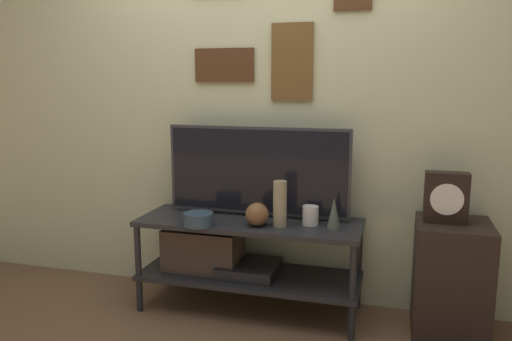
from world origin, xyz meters
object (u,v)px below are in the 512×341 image
mantel_clock (446,197)px  vase_round_glass (257,214)px  television (257,171)px  vase_tall_ceramic (280,204)px  candle_jar (310,215)px  vase_wide_bowl (198,219)px  vase_slim_bronze (334,213)px

mantel_clock → vase_round_glass: bearing=-172.6°
television → vase_tall_ceramic: bearing=-43.3°
television → vase_round_glass: 0.32m
candle_jar → mantel_clock: 0.78m
television → vase_wide_bowl: bearing=-133.4°
candle_jar → vase_tall_ceramic: bearing=-155.5°
vase_round_glass → mantel_clock: bearing=7.4°
vase_tall_ceramic → mantel_clock: size_ratio=0.96×
television → vase_tall_ceramic: 0.30m
vase_round_glass → television: bearing=105.1°
television → vase_wide_bowl: (-0.28, -0.30, -0.26)m
vase_round_glass → vase_slim_bronze: bearing=10.4°
candle_jar → mantel_clock: (0.76, 0.03, 0.15)m
vase_round_glass → mantel_clock: size_ratio=0.49×
vase_tall_ceramic → television: bearing=136.7°
television → mantel_clock: size_ratio=4.10×
vase_round_glass → vase_wide_bowl: vase_round_glass is taller
vase_slim_bronze → vase_round_glass: bearing=-169.6°
vase_wide_bowl → television: bearing=46.6°
candle_jar → vase_slim_bronze: bearing=-11.9°
television → vase_round_glass: television is taller
vase_round_glass → mantel_clock: mantel_clock is taller
mantel_clock → vase_tall_ceramic: bearing=-173.6°
vase_tall_ceramic → mantel_clock: (0.93, 0.10, 0.07)m
vase_tall_ceramic → mantel_clock: bearing=6.4°
vase_round_glass → vase_tall_ceramic: 0.15m
vase_slim_bronze → candle_jar: size_ratio=1.58×
vase_wide_bowl → candle_jar: (0.65, 0.20, 0.02)m
television → vase_slim_bronze: bearing=-14.5°
vase_round_glass → vase_wide_bowl: 0.35m
vase_round_glass → vase_tall_ceramic: vase_tall_ceramic is taller
vase_tall_ceramic → vase_wide_bowl: 0.50m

